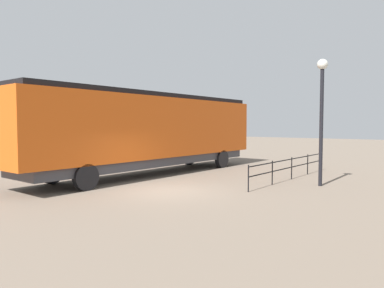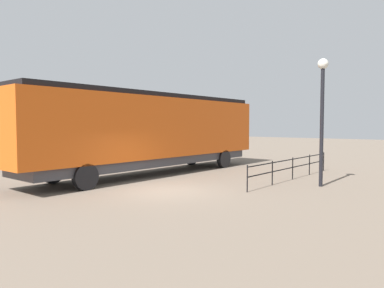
{
  "view_description": "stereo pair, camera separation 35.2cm",
  "coord_description": "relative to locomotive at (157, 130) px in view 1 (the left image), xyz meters",
  "views": [
    {
      "loc": [
        9.68,
        -10.5,
        2.69
      ],
      "look_at": [
        -0.57,
        2.34,
        1.79
      ],
      "focal_mm": 33.22,
      "sensor_mm": 36.0,
      "label": 1
    },
    {
      "loc": [
        9.95,
        -10.27,
        2.69
      ],
      "look_at": [
        -0.57,
        2.34,
        1.79
      ],
      "focal_mm": 33.22,
      "sensor_mm": 36.0,
      "label": 2
    }
  ],
  "objects": [
    {
      "name": "locomotive",
      "position": [
        0.0,
        0.0,
        0.0
      ],
      "size": [
        2.95,
        15.52,
        4.34
      ],
      "color": "#D15114",
      "rests_on": "ground_plane"
    },
    {
      "name": "lamp_post",
      "position": [
        8.42,
        1.57,
        1.28
      ],
      "size": [
        0.45,
        0.45,
        5.52
      ],
      "color": "black",
      "rests_on": "ground_plane"
    },
    {
      "name": "ground_plane",
      "position": [
        3.99,
        -3.54,
        -2.42
      ],
      "size": [
        120.0,
        120.0,
        0.0
      ],
      "primitive_type": "plane",
      "color": "#756656"
    },
    {
      "name": "platform_fence",
      "position": [
        6.66,
        2.63,
        -1.7
      ],
      "size": [
        0.05,
        8.6,
        1.09
      ],
      "color": "black",
      "rests_on": "ground_plane"
    }
  ]
}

